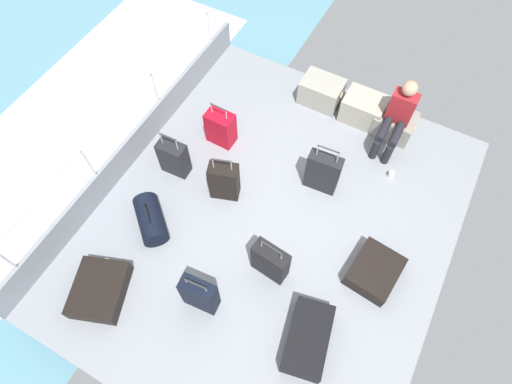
{
  "coord_description": "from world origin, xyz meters",
  "views": [
    {
      "loc": [
        0.96,
        -2.23,
        4.99
      ],
      "look_at": [
        -0.33,
        0.15,
        0.25
      ],
      "focal_mm": 29.79,
      "sensor_mm": 36.0,
      "label": 1
    }
  ],
  "objects_px": {
    "passenger_seated": "(398,116)",
    "suitcase_1": "(308,339)",
    "cargo_crate_1": "(363,109)",
    "paper_cup": "(391,174)",
    "suitcase_0": "(99,290)",
    "suitcase_6": "(174,158)",
    "suitcase_5": "(375,271)",
    "suitcase_7": "(221,128)",
    "duffel_bag": "(150,219)",
    "suitcase_8": "(323,172)",
    "cargo_crate_2": "(394,124)",
    "suitcase_2": "(200,295)",
    "cargo_crate_0": "(321,91)",
    "suitcase_4": "(224,181)",
    "suitcase_3": "(270,261)"
  },
  "relations": [
    {
      "from": "suitcase_6",
      "to": "suitcase_8",
      "type": "height_order",
      "value": "suitcase_8"
    },
    {
      "from": "cargo_crate_0",
      "to": "passenger_seated",
      "type": "relative_size",
      "value": 0.61
    },
    {
      "from": "suitcase_1",
      "to": "suitcase_4",
      "type": "distance_m",
      "value": 2.17
    },
    {
      "from": "suitcase_0",
      "to": "duffel_bag",
      "type": "xyz_separation_m",
      "value": [
        0.01,
        1.02,
        0.05
      ]
    },
    {
      "from": "suitcase_3",
      "to": "suitcase_6",
      "type": "distance_m",
      "value": 1.94
    },
    {
      "from": "suitcase_4",
      "to": "suitcase_0",
      "type": "bearing_deg",
      "value": -107.67
    },
    {
      "from": "cargo_crate_1",
      "to": "suitcase_3",
      "type": "xyz_separation_m",
      "value": [
        -0.1,
        -2.77,
        0.08
      ]
    },
    {
      "from": "cargo_crate_2",
      "to": "cargo_crate_1",
      "type": "bearing_deg",
      "value": 176.71
    },
    {
      "from": "cargo_crate_1",
      "to": "paper_cup",
      "type": "xyz_separation_m",
      "value": [
        0.75,
        -0.78,
        -0.16
      ]
    },
    {
      "from": "passenger_seated",
      "to": "suitcase_1",
      "type": "height_order",
      "value": "passenger_seated"
    },
    {
      "from": "suitcase_3",
      "to": "suitcase_7",
      "type": "xyz_separation_m",
      "value": [
        -1.53,
        1.43,
        -0.02
      ]
    },
    {
      "from": "cargo_crate_0",
      "to": "passenger_seated",
      "type": "bearing_deg",
      "value": -10.74
    },
    {
      "from": "passenger_seated",
      "to": "suitcase_3",
      "type": "relative_size",
      "value": 1.47
    },
    {
      "from": "cargo_crate_2",
      "to": "suitcase_2",
      "type": "height_order",
      "value": "suitcase_2"
    },
    {
      "from": "suitcase_4",
      "to": "suitcase_6",
      "type": "bearing_deg",
      "value": 179.5
    },
    {
      "from": "suitcase_0",
      "to": "suitcase_2",
      "type": "height_order",
      "value": "suitcase_2"
    },
    {
      "from": "passenger_seated",
      "to": "suitcase_1",
      "type": "bearing_deg",
      "value": -87.07
    },
    {
      "from": "passenger_seated",
      "to": "suitcase_8",
      "type": "xyz_separation_m",
      "value": [
        -0.55,
        -1.17,
        -0.21
      ]
    },
    {
      "from": "suitcase_1",
      "to": "suitcase_2",
      "type": "distance_m",
      "value": 1.29
    },
    {
      "from": "suitcase_6",
      "to": "suitcase_0",
      "type": "bearing_deg",
      "value": -84.26
    },
    {
      "from": "suitcase_6",
      "to": "suitcase_3",
      "type": "bearing_deg",
      "value": -20.69
    },
    {
      "from": "cargo_crate_0",
      "to": "suitcase_2",
      "type": "distance_m",
      "value": 3.52
    },
    {
      "from": "passenger_seated",
      "to": "suitcase_4",
      "type": "xyz_separation_m",
      "value": [
        -1.62,
        -1.89,
        -0.23
      ]
    },
    {
      "from": "cargo_crate_1",
      "to": "suitcase_5",
      "type": "relative_size",
      "value": 0.92
    },
    {
      "from": "suitcase_3",
      "to": "duffel_bag",
      "type": "distance_m",
      "value": 1.63
    },
    {
      "from": "paper_cup",
      "to": "suitcase_1",
      "type": "bearing_deg",
      "value": -92.12
    },
    {
      "from": "cargo_crate_0",
      "to": "passenger_seated",
      "type": "xyz_separation_m",
      "value": [
        1.17,
        -0.22,
        0.33
      ]
    },
    {
      "from": "suitcase_4",
      "to": "paper_cup",
      "type": "relative_size",
      "value": 7.95
    },
    {
      "from": "suitcase_7",
      "to": "suitcase_5",
      "type": "bearing_deg",
      "value": -18.46
    },
    {
      "from": "paper_cup",
      "to": "duffel_bag",
      "type": "bearing_deg",
      "value": -138.58
    },
    {
      "from": "cargo_crate_1",
      "to": "suitcase_7",
      "type": "height_order",
      "value": "suitcase_7"
    },
    {
      "from": "suitcase_8",
      "to": "duffel_bag",
      "type": "bearing_deg",
      "value": -136.5
    },
    {
      "from": "suitcase_8",
      "to": "paper_cup",
      "type": "height_order",
      "value": "suitcase_8"
    },
    {
      "from": "cargo_crate_2",
      "to": "suitcase_4",
      "type": "distance_m",
      "value": 2.63
    },
    {
      "from": "suitcase_0",
      "to": "suitcase_6",
      "type": "bearing_deg",
      "value": 95.74
    },
    {
      "from": "cargo_crate_0",
      "to": "duffel_bag",
      "type": "relative_size",
      "value": 0.93
    },
    {
      "from": "suitcase_5",
      "to": "suitcase_7",
      "type": "distance_m",
      "value": 2.81
    },
    {
      "from": "cargo_crate_2",
      "to": "suitcase_0",
      "type": "height_order",
      "value": "cargo_crate_2"
    },
    {
      "from": "cargo_crate_2",
      "to": "suitcase_8",
      "type": "height_order",
      "value": "suitcase_8"
    },
    {
      "from": "passenger_seated",
      "to": "suitcase_5",
      "type": "distance_m",
      "value": 2.14
    },
    {
      "from": "suitcase_1",
      "to": "suitcase_6",
      "type": "relative_size",
      "value": 1.16
    },
    {
      "from": "suitcase_0",
      "to": "suitcase_8",
      "type": "xyz_separation_m",
      "value": [
        1.67,
        2.6,
        0.22
      ]
    },
    {
      "from": "cargo_crate_1",
      "to": "cargo_crate_2",
      "type": "relative_size",
      "value": 1.09
    },
    {
      "from": "suitcase_5",
      "to": "duffel_bag",
      "type": "relative_size",
      "value": 1.0
    },
    {
      "from": "suitcase_2",
      "to": "suitcase_5",
      "type": "height_order",
      "value": "suitcase_2"
    },
    {
      "from": "paper_cup",
      "to": "suitcase_3",
      "type": "bearing_deg",
      "value": -113.11
    },
    {
      "from": "suitcase_6",
      "to": "duffel_bag",
      "type": "height_order",
      "value": "suitcase_6"
    },
    {
      "from": "suitcase_7",
      "to": "duffel_bag",
      "type": "xyz_separation_m",
      "value": [
        -0.09,
        -1.61,
        -0.11
      ]
    },
    {
      "from": "duffel_bag",
      "to": "paper_cup",
      "type": "distance_m",
      "value": 3.28
    },
    {
      "from": "suitcase_0",
      "to": "suitcase_7",
      "type": "bearing_deg",
      "value": 87.84
    }
  ]
}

